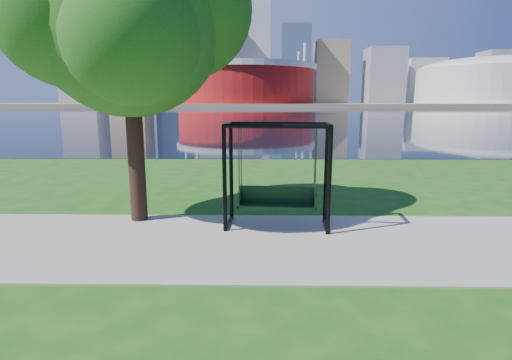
{
  "coord_description": "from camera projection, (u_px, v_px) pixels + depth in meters",
  "views": [
    {
      "loc": [
        0.04,
        -8.43,
        2.9
      ],
      "look_at": [
        -0.1,
        0.0,
        1.25
      ],
      "focal_mm": 28.0,
      "sensor_mm": 36.0,
      "label": 1
    }
  ],
  "objects": [
    {
      "name": "arena",
      "position": [
        492.0,
        80.0,
        234.24
      ],
      "size": [
        84.0,
        84.0,
        26.56
      ],
      "color": "beige",
      "rests_on": "far_bank"
    },
    {
      "name": "skyline",
      "position": [
        257.0,
        60.0,
        315.4
      ],
      "size": [
        392.0,
        66.0,
        96.5
      ],
      "color": "gray",
      "rests_on": "far_bank"
    },
    {
      "name": "stadium",
      "position": [
        246.0,
        83.0,
        236.85
      ],
      "size": [
        83.0,
        83.0,
        32.0
      ],
      "color": "maroon",
      "rests_on": "far_bank"
    },
    {
      "name": "ground",
      "position": [
        260.0,
        235.0,
        8.83
      ],
      "size": [
        900.0,
        900.0,
        0.0
      ],
      "primitive_type": "plane",
      "color": "#1E5114",
      "rests_on": "ground"
    },
    {
      "name": "river",
      "position": [
        262.0,
        113.0,
        108.91
      ],
      "size": [
        900.0,
        180.0,
        0.02
      ],
      "primitive_type": "cube",
      "color": "black",
      "rests_on": "ground"
    },
    {
      "name": "far_bank",
      "position": [
        262.0,
        105.0,
        308.9
      ],
      "size": [
        900.0,
        228.0,
        2.0
      ],
      "primitive_type": "cube",
      "color": "#937F60",
      "rests_on": "ground"
    },
    {
      "name": "path",
      "position": [
        260.0,
        243.0,
        8.34
      ],
      "size": [
        120.0,
        4.0,
        0.03
      ],
      "primitive_type": "cube",
      "color": "#9E937F",
      "rests_on": "ground"
    },
    {
      "name": "swing",
      "position": [
        277.0,
        178.0,
        9.21
      ],
      "size": [
        2.46,
        1.22,
        2.45
      ],
      "rotation": [
        0.0,
        0.0,
        -0.08
      ],
      "color": "black",
      "rests_on": "ground"
    },
    {
      "name": "park_tree",
      "position": [
        127.0,
        15.0,
        9.08
      ],
      "size": [
        5.62,
        5.08,
        6.98
      ],
      "color": "black",
      "rests_on": "ground"
    }
  ]
}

